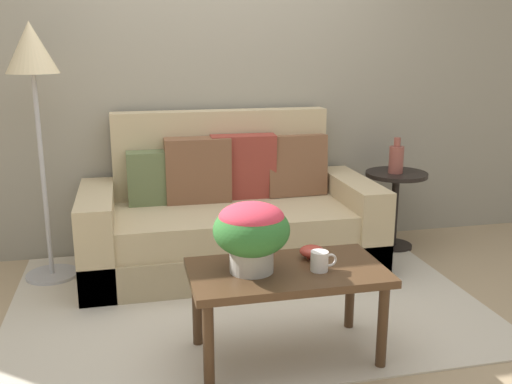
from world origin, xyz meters
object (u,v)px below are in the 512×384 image
Objects in this scene: couch at (229,219)px; table_vase at (396,159)px; side_table at (395,196)px; snack_bowl at (312,251)px; floor_lamp at (33,75)px; coffee_mug at (320,261)px; coffee_table at (287,281)px; potted_plant at (251,230)px.

table_vase is at bearing 2.42° from couch.
couch reaches higher than side_table.
side_table is 1.64m from snack_bowl.
table_vase is (-0.02, -0.01, 0.29)m from side_table.
couch is at bearing -1.49° from floor_lamp.
side_table is 1.78m from coffee_mug.
coffee_table is (0.06, -1.28, 0.07)m from couch.
coffee_mug is (0.20, -1.34, 0.18)m from couch.
coffee_table is at bearing -132.41° from side_table.
snack_bowl is at bearing 33.27° from coffee_table.
side_table is at bearing 3.02° from couch.
floor_lamp reaches higher than coffee_mug.
coffee_table is at bearing -87.53° from couch.
side_table is 2.66m from floor_lamp.
floor_lamp reaches higher than snack_bowl.
snack_bowl is (-1.07, -1.24, 0.10)m from side_table.
snack_bowl is (1.42, -1.21, -0.83)m from floor_lamp.
couch is 3.36× the size of side_table.
floor_lamp is 2.55m from table_vase.
snack_bowl reaches higher than coffee_table.
coffee_mug reaches higher than coffee_table.
potted_plant reaches higher than coffee_mug.
coffee_mug reaches higher than snack_bowl.
potted_plant is at bearing -136.27° from table_vase.
table_vase is at bearing 49.39° from snack_bowl.
couch is at bearing 98.56° from coffee_mug.
table_vase is at bearing 47.70° from coffee_table.
floor_lamp reaches higher than table_vase.
coffee_table is 1.83m from side_table.
table_vase is at bearing 0.52° from floor_lamp.
coffee_table is at bearing -132.30° from table_vase.
couch is 1.37m from coffee_mug.
couch is 1.32m from potted_plant.
potted_plant is at bearing 168.69° from coffee_mug.
coffee_mug is at bearing -127.66° from side_table.
couch reaches higher than coffee_table.
table_vase reaches higher than coffee_mug.
side_table reaches higher than snack_bowl.
couch is 1.56m from floor_lamp.
side_table is (1.23, 1.35, 0.00)m from coffee_table.
coffee_table is at bearing -46.22° from floor_lamp.
potted_plant is 2.79× the size of coffee_mug.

